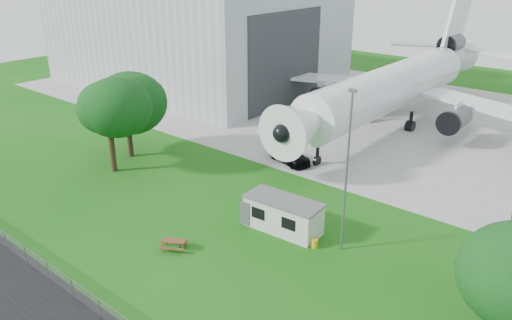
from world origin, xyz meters
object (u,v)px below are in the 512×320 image
Objects in this scene: airliner at (396,84)px; site_cabin at (283,215)px; hangar at (194,25)px; picnic_west at (174,249)px.

airliner is 30.82m from site_cabin.
hangar is 36.21m from airliner.
hangar is 6.30× the size of site_cabin.
airliner reaches higher than picnic_west.
airliner reaches higher than site_cabin.
site_cabin is at bearing -80.22° from airliner.
airliner is 26.52× the size of picnic_west.
hangar reaches higher than picnic_west.
hangar is at bearing 179.78° from airliner.
picnic_west is at bearing -45.76° from hangar.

